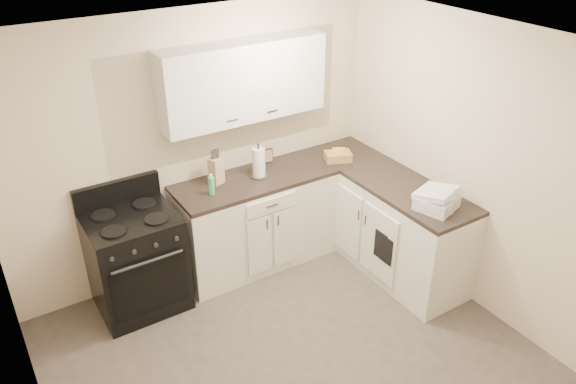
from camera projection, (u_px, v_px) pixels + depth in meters
floor at (304, 372)px, 4.42m from camera, size 3.60×3.60×0.00m
ceiling at (311, 58)px, 3.20m from camera, size 3.60×3.60×0.00m
wall_back at (197, 147)px, 5.14m from camera, size 3.60×0.00×3.60m
wall_right at (487, 175)px, 4.65m from camera, size 0.00×3.60×3.60m
wall_left at (26, 342)px, 2.97m from camera, size 0.00×3.60×3.60m
base_cabinets_back at (256, 222)px, 5.50m from camera, size 1.55×0.60×0.90m
base_cabinets_right at (383, 221)px, 5.53m from camera, size 0.60×1.90×0.90m
countertop_back at (255, 180)px, 5.28m from camera, size 1.55×0.60×0.04m
countertop_right at (388, 179)px, 5.30m from camera, size 0.60×1.90×0.04m
upper_cabinets at (243, 81)px, 4.94m from camera, size 1.55×0.30×0.70m
stove at (137, 262)px, 4.91m from camera, size 0.75×0.64×0.91m
knife_block at (216, 171)px, 5.12m from camera, size 0.14×0.13×0.25m
paper_towel at (259, 163)px, 5.23m from camera, size 0.12×0.12×0.29m
soap_bottle at (212, 186)px, 4.96m from camera, size 0.06×0.06×0.17m
picture_frame at (267, 156)px, 5.53m from camera, size 0.12×0.06×0.14m
wicker_basket at (338, 156)px, 5.58m from camera, size 0.30×0.26×0.09m
countertop_grill at (437, 202)px, 4.76m from camera, size 0.39×0.38×0.12m
glass_jar at (449, 205)px, 4.69m from camera, size 0.12×0.12×0.15m
oven_mitt_near at (387, 250)px, 5.06m from camera, size 0.02×0.15×0.27m
oven_mitt_far at (381, 245)px, 5.12m from camera, size 0.02×0.16×0.28m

